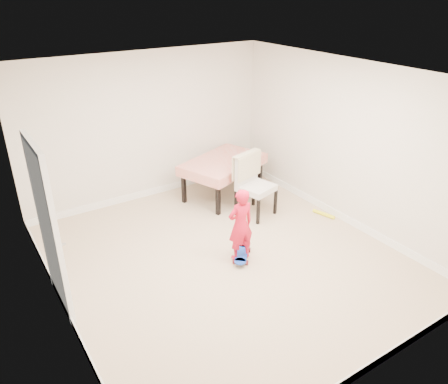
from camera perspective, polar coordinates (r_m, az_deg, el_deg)
ground at (r=6.36m, az=0.23°, el=-8.61°), size 5.00×5.00×0.00m
ceiling at (r=5.34m, az=0.28°, el=14.86°), size 4.50×5.00×0.04m
wall_back at (r=7.79m, az=-9.92°, el=8.29°), size 4.50×0.04×2.60m
wall_front at (r=4.15m, az=19.69°, el=-9.54°), size 4.50×0.04×2.60m
wall_left at (r=4.99m, az=-21.73°, el=-3.58°), size 0.04×5.00×2.60m
wall_right at (r=7.11m, az=15.53°, el=6.04°), size 0.04×5.00×2.60m
door at (r=5.38m, az=-21.91°, el=-4.77°), size 0.11×0.94×2.11m
baseboard_back at (r=8.25m, az=-9.30°, el=0.08°), size 4.50×0.02×0.12m
baseboard_front at (r=4.94m, az=17.52°, el=-21.46°), size 4.50×0.02×0.12m
baseboard_left at (r=5.67m, az=-19.74°, el=-14.62°), size 0.02×5.00×0.12m
baseboard_right at (r=7.61m, az=14.49°, el=-2.75°), size 0.02×5.00×0.12m
dining_table at (r=8.00m, az=-0.10°, el=1.90°), size 1.74×1.41×0.70m
dining_chair at (r=7.27m, az=4.25°, el=0.80°), size 0.73×0.78×1.06m
skateboard at (r=6.35m, az=2.35°, el=-8.20°), size 0.56×0.59×0.09m
child at (r=6.05m, az=2.18°, el=-4.58°), size 0.40×0.27×1.07m
foam_toy at (r=7.61m, az=12.89°, el=-2.82°), size 0.17×0.40×0.06m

